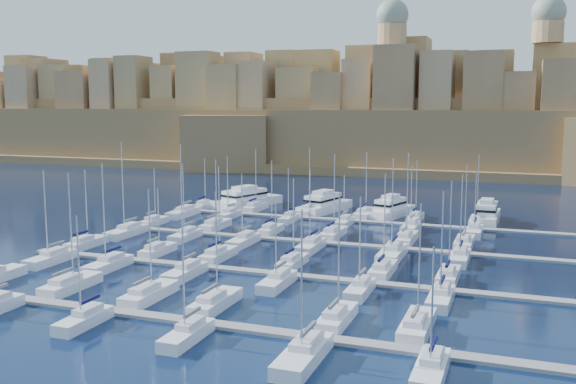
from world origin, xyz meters
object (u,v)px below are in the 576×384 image
at_px(motor_yacht_c, 391,209).
at_px(motor_yacht_d, 487,214).
at_px(sailboat_2, 149,294).
at_px(motor_yacht_b, 324,204).
at_px(sailboat_4, 337,317).
at_px(motor_yacht_a, 246,199).

height_order(motor_yacht_c, motor_yacht_d, same).
bearing_deg(sailboat_2, motor_yacht_c, 76.07).
xyz_separation_m(motor_yacht_b, motor_yacht_c, (15.46, -1.27, -0.00)).
bearing_deg(sailboat_2, motor_yacht_b, 88.72).
bearing_deg(motor_yacht_c, sailboat_4, -83.86).
bearing_deg(motor_yacht_a, motor_yacht_c, -3.77).
relative_size(motor_yacht_b, motor_yacht_d, 1.17).
distance_m(motor_yacht_b, motor_yacht_c, 15.51).
relative_size(sailboat_2, motor_yacht_c, 0.95).
height_order(sailboat_4, motor_yacht_d, sailboat_4).
xyz_separation_m(motor_yacht_a, motor_yacht_c, (35.06, -2.31, -0.00)).
distance_m(motor_yacht_b, motor_yacht_d, 35.13).
bearing_deg(sailboat_2, motor_yacht_a, 104.27).
xyz_separation_m(motor_yacht_a, motor_yacht_b, (19.60, -1.04, 0.00)).
bearing_deg(motor_yacht_c, sailboat_2, -103.93).
relative_size(sailboat_2, motor_yacht_b, 0.80).
distance_m(motor_yacht_c, motor_yacht_d, 19.67).
distance_m(sailboat_4, motor_yacht_c, 69.47).
distance_m(motor_yacht_a, motor_yacht_c, 35.14).
relative_size(sailboat_4, motor_yacht_b, 0.85).
bearing_deg(motor_yacht_b, sailboat_2, -91.28).
xyz_separation_m(sailboat_4, motor_yacht_d, (12.23, 69.43, 0.97)).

